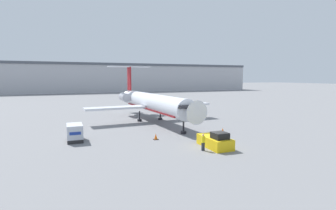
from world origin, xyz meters
The scene contains 8 objects.
ground_plane centered at (0.00, 0.00, 0.00)m, with size 600.00×600.00×0.00m, color slate.
terminal_building centered at (0.00, 120.00, 7.73)m, with size 180.00×16.80×15.40m.
airplane_main centered at (-1.03, 19.31, 3.48)m, with size 23.55×29.95×10.36m.
pushback_tug centered at (0.09, -0.23, 0.72)m, with size 2.22×4.66×1.91m.
luggage_cart centered at (-14.57, 8.76, 1.05)m, with size 1.84×3.27×2.11m.
worker_near_tug centered at (-1.83, -0.92, 0.98)m, with size 0.40×0.26×1.85m.
traffic_cone_left centered at (-4.93, 5.78, 0.37)m, with size 0.60×0.60×0.78m.
traffic_cone_right centered at (4.93, 5.55, 0.40)m, with size 0.71×0.71×0.83m.
Camera 1 is at (-15.60, -25.26, 7.90)m, focal length 28.00 mm.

